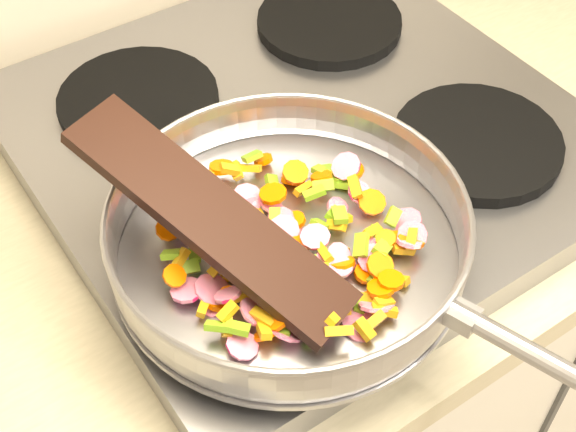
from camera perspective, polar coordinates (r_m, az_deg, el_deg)
cooktop at (r=0.95m, az=1.07°, el=5.52°), size 0.60×0.60×0.04m
grate_fl at (r=0.79m, az=-1.37°, el=-2.51°), size 0.19×0.19×0.02m
grate_fr at (r=0.93m, az=13.31°, el=5.12°), size 0.19×0.19×0.02m
grate_bl at (r=0.97m, az=-10.59°, el=8.11°), size 0.19×0.19×0.02m
grate_br at (r=1.08m, az=2.95°, el=13.59°), size 0.19×0.19×0.02m
saute_pan at (r=0.75m, az=0.12°, el=-1.13°), size 0.39×0.54×0.06m
vegetable_heap at (r=0.76m, az=0.12°, el=-2.30°), size 0.26×0.27×0.04m
wooden_spatula at (r=0.72m, az=-5.53°, el=-0.10°), size 0.16×0.29×0.11m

